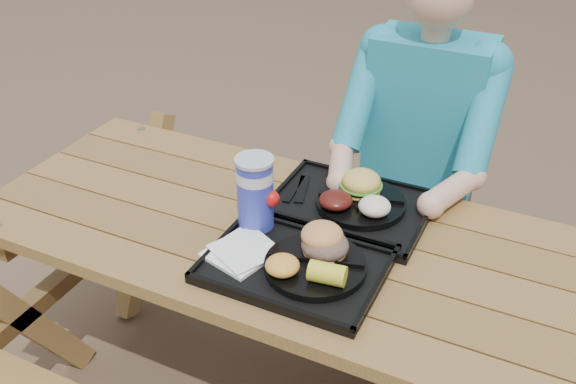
% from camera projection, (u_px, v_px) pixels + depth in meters
% --- Properties ---
extents(picnic_table, '(1.80, 1.49, 0.75)m').
position_uv_depth(picnic_table, '(288.00, 329.00, 1.99)').
color(picnic_table, '#999999').
rests_on(picnic_table, ground).
extents(tray_near, '(0.45, 0.35, 0.02)m').
position_uv_depth(tray_near, '(296.00, 265.00, 1.65)').
color(tray_near, black).
rests_on(tray_near, picnic_table).
extents(tray_far, '(0.45, 0.35, 0.02)m').
position_uv_depth(tray_far, '(349.00, 208.00, 1.87)').
color(tray_far, black).
rests_on(tray_far, picnic_table).
extents(plate_near, '(0.26, 0.26, 0.02)m').
position_uv_depth(plate_near, '(315.00, 266.00, 1.61)').
color(plate_near, black).
rests_on(plate_near, tray_near).
extents(plate_far, '(0.26, 0.26, 0.02)m').
position_uv_depth(plate_far, '(361.00, 203.00, 1.86)').
color(plate_far, black).
rests_on(plate_far, tray_far).
extents(napkin_stack, '(0.19, 0.19, 0.02)m').
position_uv_depth(napkin_stack, '(240.00, 252.00, 1.66)').
color(napkin_stack, white).
rests_on(napkin_stack, tray_near).
extents(soda_cup, '(0.10, 0.10, 0.20)m').
position_uv_depth(soda_cup, '(255.00, 194.00, 1.73)').
color(soda_cup, '#1724AE').
rests_on(soda_cup, tray_near).
extents(condiment_bbq, '(0.05, 0.05, 0.03)m').
position_uv_depth(condiment_bbq, '(319.00, 232.00, 1.72)').
color(condiment_bbq, '#331005').
rests_on(condiment_bbq, tray_near).
extents(condiment_mustard, '(0.05, 0.05, 0.03)m').
position_uv_depth(condiment_mustard, '(336.00, 240.00, 1.70)').
color(condiment_mustard, gold).
rests_on(condiment_mustard, tray_near).
extents(sandwich, '(0.11, 0.11, 0.12)m').
position_uv_depth(sandwich, '(325.00, 234.00, 1.61)').
color(sandwich, '#E39650').
rests_on(sandwich, plate_near).
extents(mac_cheese, '(0.09, 0.09, 0.04)m').
position_uv_depth(mac_cheese, '(282.00, 265.00, 1.56)').
color(mac_cheese, '#FFB743').
rests_on(mac_cheese, plate_near).
extents(corn_cob, '(0.10, 0.10, 0.05)m').
position_uv_depth(corn_cob, '(327.00, 273.00, 1.53)').
color(corn_cob, yellow).
rests_on(corn_cob, plate_near).
extents(cutlery_far, '(0.07, 0.16, 0.01)m').
position_uv_depth(cutlery_far, '(302.00, 189.00, 1.93)').
color(cutlery_far, black).
rests_on(cutlery_far, tray_far).
extents(burger, '(0.12, 0.12, 0.10)m').
position_uv_depth(burger, '(362.00, 177.00, 1.86)').
color(burger, '#EAC352').
rests_on(burger, plate_far).
extents(baked_beans, '(0.10, 0.10, 0.04)m').
position_uv_depth(baked_beans, '(336.00, 200.00, 1.81)').
color(baked_beans, '#4F140F').
rests_on(baked_beans, plate_far).
extents(potato_salad, '(0.09, 0.09, 0.05)m').
position_uv_depth(potato_salad, '(375.00, 206.00, 1.78)').
color(potato_salad, white).
rests_on(potato_salad, plate_far).
extents(diner, '(0.48, 0.84, 1.28)m').
position_uv_depth(diner, '(418.00, 173.00, 2.27)').
color(diner, '#1DB5CB').
rests_on(diner, ground).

